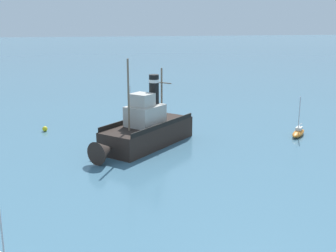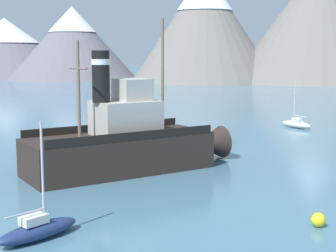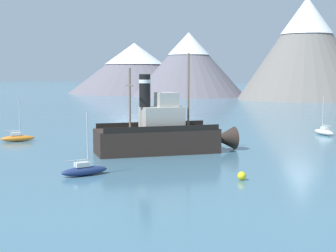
% 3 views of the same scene
% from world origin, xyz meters
% --- Properties ---
extents(ground_plane, '(600.00, 600.00, 0.00)m').
position_xyz_m(ground_plane, '(0.00, 0.00, 0.00)').
color(ground_plane, '#477289').
extents(old_tugboat, '(12.56, 12.58, 9.90)m').
position_xyz_m(old_tugboat, '(0.52, -0.41, 1.83)').
color(old_tugboat, '#2D231E').
rests_on(old_tugboat, ground).
extents(sailboat_white, '(3.49, 3.44, 4.90)m').
position_xyz_m(sailboat_white, '(11.69, 22.09, 0.43)').
color(sailboat_white, white).
rests_on(sailboat_white, ground).
extents(sailboat_navy, '(2.78, 3.86, 4.90)m').
position_xyz_m(sailboat_navy, '(0.61, -13.26, 0.43)').
color(sailboat_navy, navy).
rests_on(sailboat_navy, ground).
extents(sailboat_orange, '(3.32, 3.59, 4.90)m').
position_xyz_m(sailboat_orange, '(-18.34, -1.05, 0.43)').
color(sailboat_orange, orange).
rests_on(sailboat_orange, ground).
extents(mooring_buoy, '(0.65, 0.65, 0.65)m').
position_xyz_m(mooring_buoy, '(12.02, -9.13, 0.32)').
color(mooring_buoy, yellow).
rests_on(mooring_buoy, ground).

